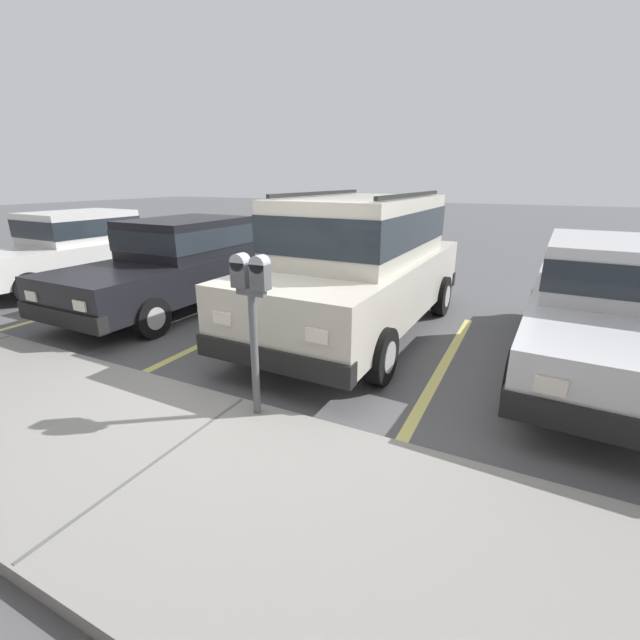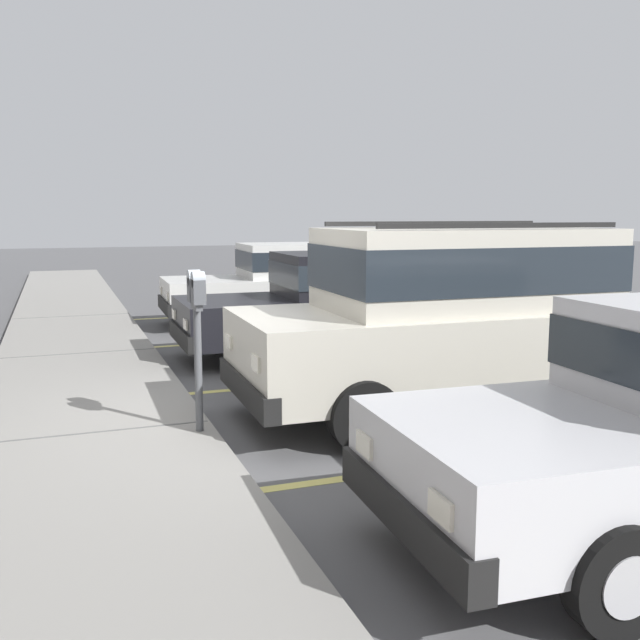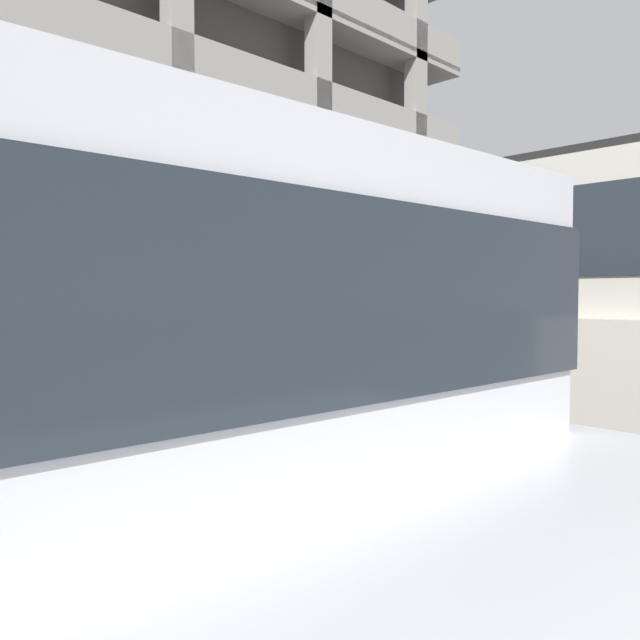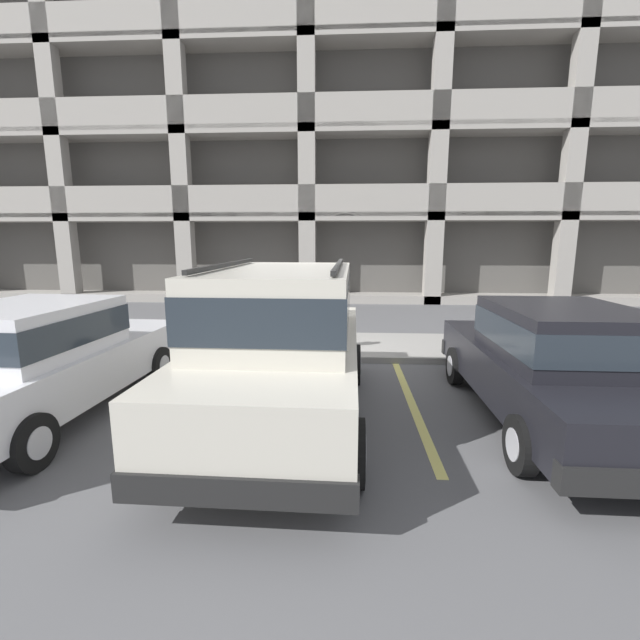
# 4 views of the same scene
# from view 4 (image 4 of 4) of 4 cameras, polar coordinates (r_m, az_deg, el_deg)

# --- Properties ---
(ground_plane) EXTENTS (80.00, 80.00, 0.10)m
(ground_plane) POSITION_cam_4_polar(r_m,az_deg,el_deg) (8.06, -1.15, -6.43)
(ground_plane) COLOR #565659
(sidewalk) EXTENTS (40.00, 2.20, 0.12)m
(sidewalk) POSITION_cam_4_polar(r_m,az_deg,el_deg) (9.28, -0.53, -3.43)
(sidewalk) COLOR gray
(sidewalk) RESTS_ON ground_plane
(parking_stall_lines) EXTENTS (12.82, 4.80, 0.01)m
(parking_stall_lines) POSITION_cam_4_polar(r_m,az_deg,el_deg) (6.76, 11.62, -9.56)
(parking_stall_lines) COLOR #DBD16B
(parking_stall_lines) RESTS_ON ground_plane
(silver_suv) EXTENTS (2.09, 4.82, 2.03)m
(silver_suv) POSITION_cam_4_polar(r_m,az_deg,el_deg) (5.40, -4.95, -2.51)
(silver_suv) COLOR beige
(silver_suv) RESTS_ON ground_plane
(red_sedan) EXTENTS (1.99, 4.56, 1.54)m
(red_sedan) POSITION_cam_4_polar(r_m,az_deg,el_deg) (6.61, -33.13, -4.18)
(red_sedan) COLOR silver
(red_sedan) RESTS_ON ground_plane
(dark_hatchback) EXTENTS (1.88, 4.50, 1.54)m
(dark_hatchback) POSITION_cam_4_polar(r_m,az_deg,el_deg) (6.10, 28.71, -4.85)
(dark_hatchback) COLOR black
(dark_hatchback) RESTS_ON ground_plane
(parking_meter_near) EXTENTS (0.35, 0.12, 1.49)m
(parking_meter_near) POSITION_cam_4_polar(r_m,az_deg,el_deg) (8.15, -2.95, 2.99)
(parking_meter_near) COLOR #595B60
(parking_meter_near) RESTS_ON sidewalk
(parking_garage) EXTENTS (32.00, 10.00, 19.25)m
(parking_garage) POSITION_cam_4_polar(r_m,az_deg,el_deg) (22.15, -0.47, 28.26)
(parking_garage) COLOR #54514D
(parking_garage) RESTS_ON ground_plane
(fire_hydrant) EXTENTS (0.30, 0.30, 0.70)m
(fire_hydrant) POSITION_cam_4_polar(r_m,az_deg,el_deg) (10.26, -30.55, -1.25)
(fire_hydrant) COLOR red
(fire_hydrant) RESTS_ON sidewalk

